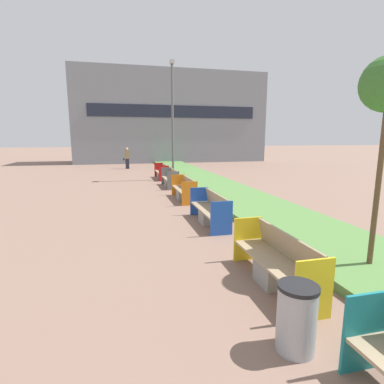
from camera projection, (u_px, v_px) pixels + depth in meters
planter_grass_strip at (257, 206)px, 11.11m from camera, size 2.80×120.00×0.18m
building_backdrop at (171, 118)px, 32.57m from camera, size 20.10×5.11×9.42m
bench_yellow_frame at (276, 264)px, 5.35m from camera, size 0.65×2.30×0.94m
bench_blue_frame at (210, 212)px, 9.14m from camera, size 0.65×2.35×0.94m
bench_orange_frame at (184, 191)px, 12.68m from camera, size 0.65×2.32×0.94m
bench_grey_frame at (171, 180)px, 15.99m from camera, size 0.65×2.10×0.94m
bench_red_frame at (162, 173)px, 19.08m from camera, size 0.65×2.28×0.94m
litter_bin at (296, 318)px, 3.66m from camera, size 0.50×0.50×0.86m
street_lamp_post at (172, 116)px, 18.01m from camera, size 0.24×0.44×7.05m
pedestrian_walking at (127, 158)px, 25.12m from camera, size 0.53×0.24×1.78m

